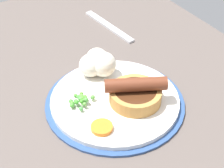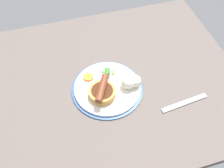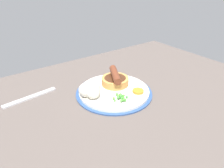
# 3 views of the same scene
# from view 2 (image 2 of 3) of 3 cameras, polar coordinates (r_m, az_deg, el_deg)

# --- Properties ---
(dining_table) EXTENTS (1.10, 0.80, 0.03)m
(dining_table) POSITION_cam_2_polar(r_m,az_deg,el_deg) (0.96, -3.19, -0.24)
(dining_table) COLOR #564C47
(dining_table) RESTS_ON ground
(dinner_plate) EXTENTS (0.27, 0.27, 0.01)m
(dinner_plate) POSITION_cam_2_polar(r_m,az_deg,el_deg) (0.93, -1.12, -0.97)
(dinner_plate) COLOR #2D4C84
(dinner_plate) RESTS_ON dining_table
(sausage_pudding) EXTENTS (0.10, 0.11, 0.05)m
(sausage_pudding) POSITION_cam_2_polar(r_m,az_deg,el_deg) (0.89, -2.24, -1.74)
(sausage_pudding) COLOR #BC8442
(sausage_pudding) RESTS_ON dinner_plate
(pea_pile) EXTENTS (0.05, 0.05, 0.02)m
(pea_pile) POSITION_cam_2_polar(r_m,az_deg,el_deg) (0.95, -0.99, 2.87)
(pea_pile) COLOR green
(pea_pile) RESTS_ON dinner_plate
(cauliflower_floret) EXTENTS (0.07, 0.07, 0.05)m
(cauliflower_floret) POSITION_cam_2_polar(r_m,az_deg,el_deg) (0.91, 4.27, 0.85)
(cauliflower_floret) COLOR silver
(cauliflower_floret) RESTS_ON dinner_plate
(carrot_slice_0) EXTENTS (0.05, 0.05, 0.01)m
(carrot_slice_0) POSITION_cam_2_polar(r_m,az_deg,el_deg) (0.95, -5.42, 1.60)
(carrot_slice_0) COLOR orange
(carrot_slice_0) RESTS_ON dinner_plate
(fork) EXTENTS (0.18, 0.03, 0.01)m
(fork) POSITION_cam_2_polar(r_m,az_deg,el_deg) (0.93, 16.23, -4.17)
(fork) COLOR silver
(fork) RESTS_ON dining_table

